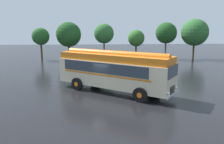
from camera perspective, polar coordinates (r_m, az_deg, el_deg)
ground_plane at (r=18.51m, az=-1.05°, el=-5.20°), size 120.00×120.00×0.00m
vintage_bus at (r=18.15m, az=0.42°, el=0.62°), size 9.49×8.07×3.49m
car_near_left at (r=31.75m, az=-8.29°, el=3.09°), size 2.39×4.40×1.66m
car_mid_left at (r=31.11m, az=-2.88°, el=3.03°), size 2.24×4.33×1.66m
car_mid_right at (r=31.31m, az=2.64°, el=3.09°), size 2.00×4.22×1.66m
car_far_right at (r=31.50m, az=7.45°, el=3.05°), size 2.32×4.37×1.66m
tree_far_left at (r=39.29m, az=-18.03°, el=8.82°), size 2.91×2.91×5.49m
tree_left_of_centre at (r=38.67m, az=-11.15°, el=9.58°), size 4.26×4.26×6.46m
tree_centre at (r=39.38m, az=-2.20°, el=10.06°), size 3.52×3.52×6.22m
tree_right_of_centre at (r=38.42m, az=6.36°, el=8.78°), size 2.86×2.86×5.14m
tree_far_right at (r=40.26m, az=14.11°, el=9.92°), size 3.71×3.71×6.43m
tree_extra_right at (r=41.36m, az=20.72°, el=9.62°), size 4.68×4.68×7.02m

